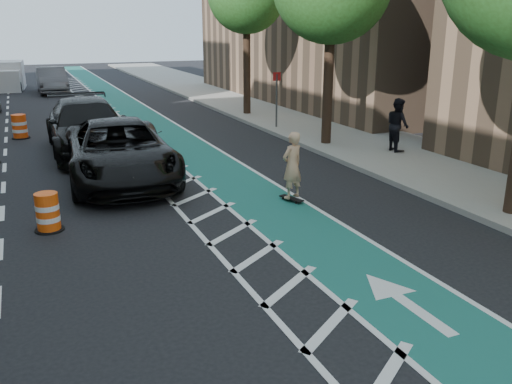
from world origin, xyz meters
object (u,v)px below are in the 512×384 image
skateboarder (292,165)px  suv_near (119,151)px  barrel_a (48,213)px  suv_far (87,127)px

skateboarder → suv_near: size_ratio=0.28×
suv_near → barrel_a: bearing=-118.7°
suv_near → suv_far: bearing=98.7°
skateboarder → suv_near: (-3.70, 3.81, -0.09)m
skateboarder → barrel_a: (-5.90, 0.28, -0.56)m
skateboarder → barrel_a: skateboarder is taller
skateboarder → suv_far: size_ratio=0.27×
skateboarder → suv_near: 5.31m
barrel_a → suv_far: bearing=76.8°
skateboarder → suv_far: 8.96m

